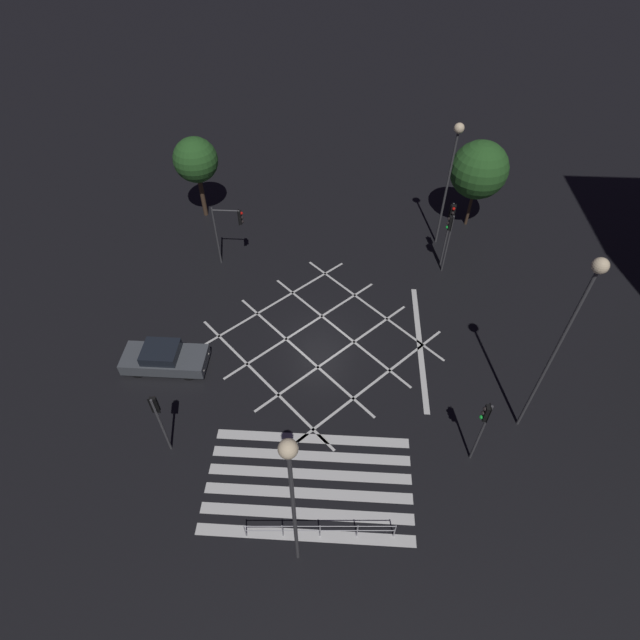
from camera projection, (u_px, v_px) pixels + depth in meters
ground_plane at (320, 340)px, 27.94m from camera, size 200.00×200.00×0.00m
road_markings at (321, 425)px, 24.17m from camera, size 13.70×17.82×0.01m
traffic_light_ne_main at (449, 233)px, 29.98m from camera, size 0.39×0.36×4.15m
traffic_light_sw_cross at (158, 413)px, 21.35m from camera, size 0.36×0.39×3.89m
traffic_light_nw_main at (229, 224)px, 30.43m from camera, size 1.91×0.36×4.19m
traffic_light_ne_cross at (450, 223)px, 30.15m from camera, size 0.36×0.39×4.59m
traffic_light_se_main at (483, 422)px, 20.84m from camera, size 0.39×0.36×4.14m
street_lamp_east at (291, 481)px, 15.19m from camera, size 0.59×0.59×8.83m
street_lamp_west at (453, 156)px, 29.64m from camera, size 0.61×0.61×8.33m
street_lamp_far at (574, 315)px, 18.79m from camera, size 0.60×0.60×10.24m
street_tree_near at (479, 170)px, 32.61m from camera, size 3.78×3.78×6.12m
street_tree_far at (196, 160)px, 33.36m from camera, size 2.99×2.99×5.82m
waiting_car at (164, 358)px, 26.22m from camera, size 4.42×1.84×1.40m
pedestrian_railing at (320, 530)px, 20.03m from camera, size 6.09×0.40×1.05m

